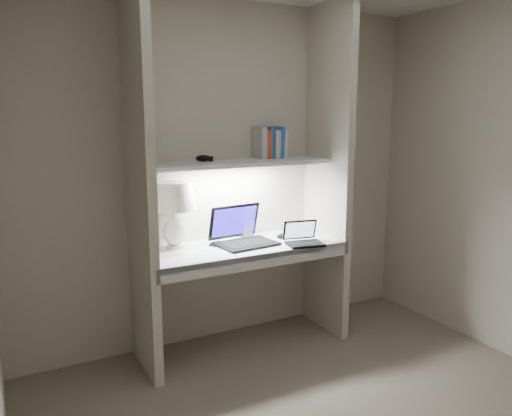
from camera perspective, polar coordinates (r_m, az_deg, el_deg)
back_wall at (r=3.74m, az=-3.39°, el=3.86°), size 3.20×0.01×2.50m
alcove_panel_left at (r=3.24m, az=-13.14°, el=2.52°), size 0.06×0.55×2.50m
alcove_panel_right at (r=3.88m, az=8.23°, el=4.00°), size 0.06×0.55×2.50m
desk at (r=3.59m, az=-1.46°, el=-4.54°), size 1.40×0.55×0.04m
desk_apron at (r=3.38m, az=0.53°, el=-6.06°), size 1.46×0.03×0.10m
shelf at (r=3.57m, az=-2.19°, el=5.15°), size 1.40×0.36×0.03m
strip_light at (r=3.57m, az=-2.19°, el=4.80°), size 0.60×0.04×0.02m
table_lamp at (r=3.49m, az=-9.39°, el=0.48°), size 0.32×0.32×0.47m
laptop_main at (r=3.62m, az=-1.60°, el=-3.13°), size 0.44×0.39×0.27m
laptop_netbook at (r=3.62m, az=5.40°, el=-3.51°), size 0.29×0.27×0.16m
speaker at (r=3.82m, az=-1.16°, el=-2.15°), size 0.13×0.11×0.15m
mouse at (r=3.78m, az=3.12°, el=-3.19°), size 0.11×0.07×0.04m
cable_coil at (r=3.62m, az=-4.46°, el=-4.04°), size 0.12×0.12×0.01m
sticky_note at (r=3.39m, az=-8.78°, el=-5.27°), size 0.10×0.10×0.00m
book_row at (r=3.79m, az=1.59°, el=7.41°), size 0.22×0.16×0.24m
shelf_box at (r=3.38m, az=-12.40°, el=5.91°), size 0.08×0.06×0.13m
shelf_gadget at (r=3.54m, az=-6.06°, el=5.69°), size 0.12×0.09×0.05m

